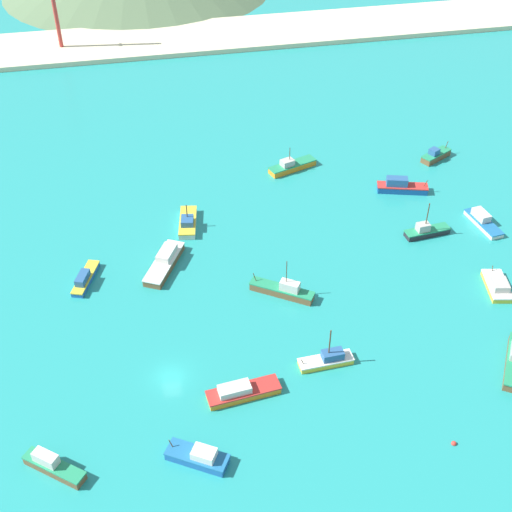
{
  "coord_description": "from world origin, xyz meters",
  "views": [
    {
      "loc": [
        -1.32,
        -61.23,
        69.32
      ],
      "look_at": [
        16.17,
        21.59,
        0.97
      ],
      "focal_mm": 47.74,
      "sensor_mm": 36.0,
      "label": 1
    }
  ],
  "objects_px": {
    "fishing_boat_10": "(436,155)",
    "buoy_1": "(454,443)",
    "fishing_boat_9": "(483,221)",
    "fishing_boat_15": "(165,262)",
    "fishing_boat_13": "(188,222)",
    "fishing_boat_1": "(85,278)",
    "fishing_boat_5": "(498,286)",
    "fishing_boat_12": "(426,231)",
    "fishing_boat_2": "(241,391)",
    "fishing_boat_14": "(328,359)",
    "fishing_boat_11": "(199,456)",
    "fishing_boat_7": "(283,290)",
    "radio_tower": "(53,0)",
    "fishing_boat_6": "(401,186)",
    "fishing_boat_8": "(292,166)",
    "fishing_boat_0": "(53,465)"
  },
  "relations": [
    {
      "from": "fishing_boat_10",
      "to": "buoy_1",
      "type": "bearing_deg",
      "value": -111.62
    },
    {
      "from": "fishing_boat_9",
      "to": "fishing_boat_15",
      "type": "height_order",
      "value": "fishing_boat_15"
    },
    {
      "from": "fishing_boat_13",
      "to": "fishing_boat_10",
      "type": "bearing_deg",
      "value": 13.37
    },
    {
      "from": "fishing_boat_9",
      "to": "fishing_boat_15",
      "type": "relative_size",
      "value": 0.8
    },
    {
      "from": "fishing_boat_1",
      "to": "fishing_boat_10",
      "type": "bearing_deg",
      "value": 18.94
    },
    {
      "from": "fishing_boat_5",
      "to": "fishing_boat_12",
      "type": "bearing_deg",
      "value": 108.76
    },
    {
      "from": "fishing_boat_2",
      "to": "fishing_boat_14",
      "type": "distance_m",
      "value": 12.8
    },
    {
      "from": "fishing_boat_2",
      "to": "buoy_1",
      "type": "xyz_separation_m",
      "value": [
        23.7,
        -12.66,
        -0.66
      ]
    },
    {
      "from": "fishing_boat_14",
      "to": "buoy_1",
      "type": "bearing_deg",
      "value": -54.28
    },
    {
      "from": "fishing_boat_11",
      "to": "fishing_boat_12",
      "type": "height_order",
      "value": "fishing_boat_12"
    },
    {
      "from": "fishing_boat_1",
      "to": "fishing_boat_5",
      "type": "distance_m",
      "value": 63.29
    },
    {
      "from": "fishing_boat_2",
      "to": "fishing_boat_7",
      "type": "relative_size",
      "value": 1.05
    },
    {
      "from": "fishing_boat_2",
      "to": "fishing_boat_12",
      "type": "height_order",
      "value": "fishing_boat_12"
    },
    {
      "from": "fishing_boat_5",
      "to": "fishing_boat_12",
      "type": "xyz_separation_m",
      "value": [
        -5.17,
        15.21,
        0.07
      ]
    },
    {
      "from": "fishing_boat_14",
      "to": "fishing_boat_15",
      "type": "relative_size",
      "value": 0.69
    },
    {
      "from": "fishing_boat_2",
      "to": "fishing_boat_14",
      "type": "height_order",
      "value": "fishing_boat_14"
    },
    {
      "from": "fishing_boat_15",
      "to": "radio_tower",
      "type": "xyz_separation_m",
      "value": [
        -16.94,
        92.67,
        12.17
      ]
    },
    {
      "from": "fishing_boat_13",
      "to": "fishing_boat_1",
      "type": "bearing_deg",
      "value": -147.04
    },
    {
      "from": "radio_tower",
      "to": "fishing_boat_6",
      "type": "bearing_deg",
      "value": -52.45
    },
    {
      "from": "fishing_boat_15",
      "to": "fishing_boat_12",
      "type": "bearing_deg",
      "value": -1.13
    },
    {
      "from": "fishing_boat_15",
      "to": "buoy_1",
      "type": "relative_size",
      "value": 17.52
    },
    {
      "from": "fishing_boat_9",
      "to": "fishing_boat_10",
      "type": "height_order",
      "value": "fishing_boat_10"
    },
    {
      "from": "fishing_boat_8",
      "to": "fishing_boat_9",
      "type": "xyz_separation_m",
      "value": [
        27.71,
        -24.15,
        -0.05
      ]
    },
    {
      "from": "fishing_boat_0",
      "to": "fishing_boat_14",
      "type": "height_order",
      "value": "fishing_boat_14"
    },
    {
      "from": "fishing_boat_11",
      "to": "buoy_1",
      "type": "xyz_separation_m",
      "value": [
        30.48,
        -4.07,
        -0.71
      ]
    },
    {
      "from": "fishing_boat_2",
      "to": "fishing_boat_10",
      "type": "distance_m",
      "value": 69.91
    },
    {
      "from": "fishing_boat_6",
      "to": "radio_tower",
      "type": "height_order",
      "value": "radio_tower"
    },
    {
      "from": "fishing_boat_12",
      "to": "fishing_boat_8",
      "type": "bearing_deg",
      "value": 124.27
    },
    {
      "from": "fishing_boat_2",
      "to": "fishing_boat_13",
      "type": "distance_m",
      "value": 38.25
    },
    {
      "from": "fishing_boat_6",
      "to": "fishing_boat_10",
      "type": "height_order",
      "value": "fishing_boat_6"
    },
    {
      "from": "fishing_boat_7",
      "to": "fishing_boat_1",
      "type": "bearing_deg",
      "value": 162.64
    },
    {
      "from": "fishing_boat_10",
      "to": "fishing_boat_1",
      "type": "bearing_deg",
      "value": -161.06
    },
    {
      "from": "fishing_boat_0",
      "to": "fishing_boat_11",
      "type": "relative_size",
      "value": 0.96
    },
    {
      "from": "fishing_boat_6",
      "to": "buoy_1",
      "type": "xyz_separation_m",
      "value": [
        -14.0,
        -53.49,
        -0.93
      ]
    },
    {
      "from": "fishing_boat_2",
      "to": "fishing_boat_12",
      "type": "bearing_deg",
      "value": 36.49
    },
    {
      "from": "fishing_boat_8",
      "to": "fishing_boat_11",
      "type": "relative_size",
      "value": 1.29
    },
    {
      "from": "fishing_boat_7",
      "to": "fishing_boat_5",
      "type": "bearing_deg",
      "value": -9.83
    },
    {
      "from": "fishing_boat_13",
      "to": "fishing_boat_14",
      "type": "distance_m",
      "value": 38.02
    },
    {
      "from": "fishing_boat_6",
      "to": "fishing_boat_11",
      "type": "height_order",
      "value": "fishing_boat_6"
    },
    {
      "from": "fishing_boat_2",
      "to": "fishing_boat_5",
      "type": "xyz_separation_m",
      "value": [
        42.14,
        12.14,
        -0.01
      ]
    },
    {
      "from": "fishing_boat_10",
      "to": "fishing_boat_15",
      "type": "height_order",
      "value": "fishing_boat_10"
    },
    {
      "from": "fishing_boat_14",
      "to": "fishing_boat_15",
      "type": "bearing_deg",
      "value": 127.51
    },
    {
      "from": "fishing_boat_11",
      "to": "fishing_boat_2",
      "type": "bearing_deg",
      "value": 51.69
    },
    {
      "from": "fishing_boat_1",
      "to": "fishing_boat_10",
      "type": "relative_size",
      "value": 1.17
    },
    {
      "from": "fishing_boat_8",
      "to": "radio_tower",
      "type": "height_order",
      "value": "radio_tower"
    },
    {
      "from": "fishing_boat_10",
      "to": "buoy_1",
      "type": "xyz_separation_m",
      "value": [
        -24.93,
        -62.88,
        -0.76
      ]
    },
    {
      "from": "fishing_boat_12",
      "to": "fishing_boat_7",
      "type": "bearing_deg",
      "value": -160.44
    },
    {
      "from": "fishing_boat_0",
      "to": "fishing_boat_12",
      "type": "distance_m",
      "value": 69.29
    },
    {
      "from": "fishing_boat_1",
      "to": "radio_tower",
      "type": "relative_size",
      "value": 0.32
    },
    {
      "from": "fishing_boat_9",
      "to": "fishing_boat_12",
      "type": "bearing_deg",
      "value": -175.67
    }
  ]
}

